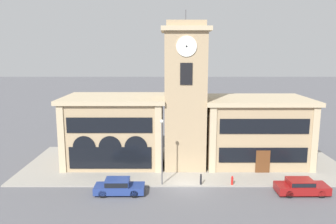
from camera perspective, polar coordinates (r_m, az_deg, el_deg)
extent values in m
plane|color=#56565B|center=(32.22, 3.40, -12.94)|extent=(300.00, 300.00, 0.00)
cube|color=gray|center=(38.34, 2.83, -8.96)|extent=(35.75, 13.20, 0.15)
cube|color=tan|center=(35.80, 3.00, 1.80)|extent=(4.40, 4.40, 14.87)
cube|color=tan|center=(35.50, 3.11, 14.12)|extent=(5.10, 5.10, 0.45)
cube|color=tan|center=(35.54, 3.12, 14.97)|extent=(4.05, 4.05, 0.60)
cylinder|color=#4C4C51|center=(35.63, 3.14, 16.41)|extent=(0.10, 0.10, 1.20)
cylinder|color=silver|center=(33.18, 3.29, 11.36)|extent=(2.06, 0.10, 2.06)
cylinder|color=black|center=(33.11, 3.30, 11.37)|extent=(0.16, 0.04, 0.16)
cylinder|color=silver|center=(35.61, 6.77, 11.23)|extent=(0.10, 2.06, 2.06)
cylinder|color=black|center=(35.62, 6.89, 11.23)|extent=(0.04, 0.16, 0.16)
cube|color=black|center=(33.24, 3.24, 6.65)|extent=(1.23, 0.10, 2.20)
cube|color=tan|center=(38.53, -9.07, -3.40)|extent=(10.87, 7.61, 7.36)
cube|color=tan|center=(37.81, -9.23, 2.37)|extent=(11.57, 8.31, 0.45)
cube|color=tan|center=(36.07, -18.07, -4.72)|extent=(0.70, 0.16, 7.36)
cube|color=tan|center=(34.31, -1.65, -4.96)|extent=(0.70, 0.16, 7.36)
cube|color=black|center=(34.47, -10.14, -2.27)|extent=(8.91, 0.10, 1.62)
cube|color=black|center=(35.39, -9.96, -7.87)|extent=(8.69, 0.10, 2.36)
cylinder|color=black|center=(35.61, -14.36, -5.94)|extent=(2.39, 0.06, 2.39)
cylinder|color=black|center=(35.04, -10.02, -6.04)|extent=(2.39, 0.06, 2.39)
cylinder|color=black|center=(34.67, -5.57, -6.11)|extent=(2.39, 0.06, 2.39)
cube|color=tan|center=(39.36, 14.83, -3.45)|extent=(11.38, 7.61, 7.20)
cube|color=tan|center=(38.66, 15.09, 2.07)|extent=(12.08, 8.31, 0.45)
cube|color=tan|center=(34.64, 7.86, -5.05)|extent=(0.70, 0.16, 7.20)
cube|color=tan|center=(37.60, 24.25, -4.65)|extent=(0.70, 0.16, 7.20)
cube|color=black|center=(35.41, 16.51, -2.41)|extent=(9.33, 0.10, 1.58)
cube|color=#5B3319|center=(36.42, 16.21, -8.39)|extent=(1.50, 0.12, 2.59)
cube|color=black|center=(36.19, 16.26, -7.22)|extent=(9.33, 0.10, 1.61)
cube|color=navy|center=(30.89, -8.39, -13.05)|extent=(4.53, 1.85, 0.64)
cube|color=navy|center=(30.68, -8.76, -11.99)|extent=(2.18, 1.65, 0.59)
cube|color=black|center=(30.68, -8.76, -11.99)|extent=(2.09, 1.68, 0.44)
cylinder|color=black|center=(31.52, -5.60, -12.80)|extent=(0.72, 0.23, 0.72)
cylinder|color=black|center=(30.07, -5.87, -13.98)|extent=(0.72, 0.23, 0.72)
cylinder|color=black|center=(31.89, -10.74, -12.66)|extent=(0.72, 0.23, 0.72)
cylinder|color=black|center=(30.46, -11.28, -13.81)|extent=(0.72, 0.23, 0.72)
cube|color=maroon|center=(32.90, 22.30, -12.18)|extent=(4.65, 1.93, 0.72)
cube|color=maroon|center=(32.61, 22.06, -11.23)|extent=(2.24, 1.72, 0.49)
cube|color=black|center=(32.61, 22.06, -11.23)|extent=(2.15, 1.76, 0.37)
cylinder|color=black|center=(34.24, 24.00, -11.79)|extent=(0.69, 0.23, 0.69)
cylinder|color=black|center=(32.85, 25.21, -12.82)|extent=(0.69, 0.23, 0.69)
cylinder|color=black|center=(33.18, 19.37, -12.17)|extent=(0.69, 0.23, 0.69)
cylinder|color=black|center=(31.74, 20.41, -13.28)|extent=(0.69, 0.23, 0.69)
cylinder|color=#4C4C51|center=(31.41, -1.02, -7.37)|extent=(0.12, 0.12, 6.04)
sphere|color=silver|center=(30.60, -1.04, -1.64)|extent=(0.36, 0.36, 0.36)
cylinder|color=black|center=(32.40, 5.78, -11.69)|extent=(0.18, 0.18, 0.90)
sphere|color=black|center=(32.20, 5.80, -10.82)|extent=(0.16, 0.16, 0.16)
cylinder|color=red|center=(32.81, 11.15, -11.74)|extent=(0.22, 0.22, 0.70)
sphere|color=red|center=(32.65, 11.18, -11.04)|extent=(0.19, 0.19, 0.19)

